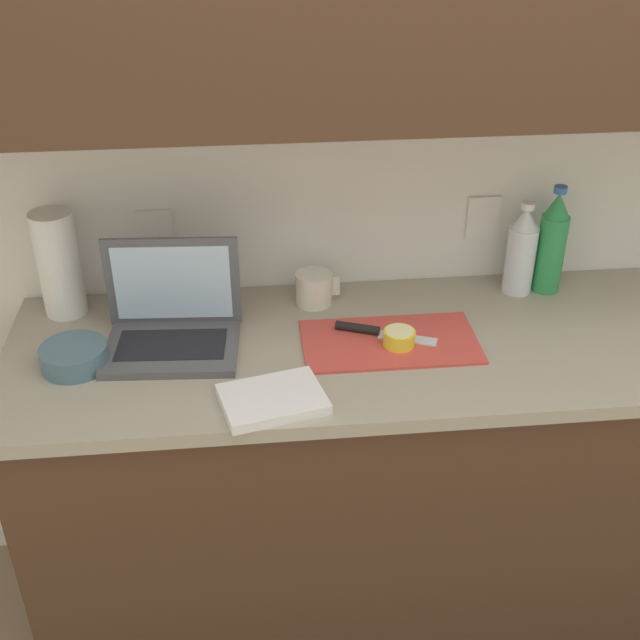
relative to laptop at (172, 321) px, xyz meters
The scene contains 13 objects.
ground_plane 1.20m from the laptop, ahead, with size 12.00×12.00×0.00m, color #847056.
wall_back 0.94m from the laptop, 14.92° to the left, with size 5.20×0.38×2.60m.
counter_unit 0.89m from the laptop, ahead, with size 2.24×0.63×0.91m.
laptop is the anchor object (origin of this frame).
cutting_board 0.53m from the laptop, ahead, with size 0.43×0.23×0.01m, color #D1473D.
knife 0.48m from the laptop, ahead, with size 0.25×0.12×0.02m.
lemon_half_cut 0.55m from the laptop, ahead, with size 0.08×0.08×0.04m.
bottle_green_soda 1.01m from the laptop, ahead, with size 0.07×0.07×0.30m.
bottle_oil_tall 0.93m from the laptop, 10.40° to the left, with size 0.08×0.08×0.26m.
measuring_cup 0.39m from the laptop, 23.58° to the left, with size 0.12×0.10×0.09m.
bowl_white 0.24m from the laptop, 159.51° to the right, with size 0.16×0.16×0.05m.
paper_towel_roll 0.34m from the laptop, 148.23° to the left, with size 0.11×0.11×0.28m.
dish_towel 0.36m from the laptop, 50.51° to the right, with size 0.22×0.16×0.02m, color white.
Camera 1 is at (-0.52, -1.63, 1.97)m, focal length 45.00 mm.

